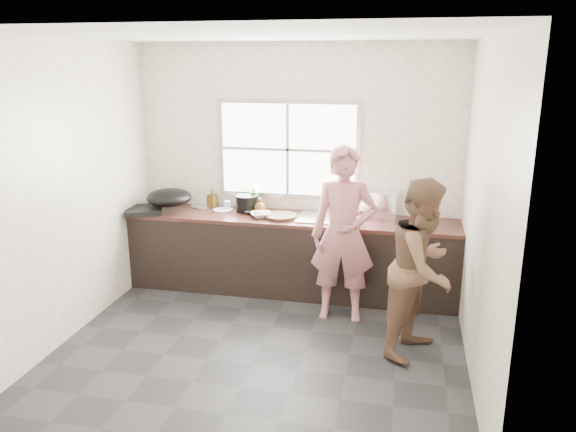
% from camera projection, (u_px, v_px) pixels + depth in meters
% --- Properties ---
extents(floor, '(3.60, 3.20, 0.01)m').
position_uv_depth(floor, '(262.00, 345.00, 5.12)').
color(floor, '#28282A').
rests_on(floor, ground).
extents(ceiling, '(3.60, 3.20, 0.01)m').
position_uv_depth(ceiling, '(258.00, 34.00, 4.40)').
color(ceiling, silver).
rests_on(ceiling, wall_back).
extents(wall_back, '(3.60, 0.01, 2.70)m').
position_uv_depth(wall_back, '(297.00, 167.00, 6.27)').
color(wall_back, silver).
rests_on(wall_back, ground).
extents(wall_left, '(0.01, 3.20, 2.70)m').
position_uv_depth(wall_left, '(70.00, 191.00, 5.13)').
color(wall_left, beige).
rests_on(wall_left, ground).
extents(wall_right, '(0.01, 3.20, 2.70)m').
position_uv_depth(wall_right, '(483.00, 213.00, 4.40)').
color(wall_right, silver).
rests_on(wall_right, ground).
extents(wall_front, '(3.60, 0.01, 2.70)m').
position_uv_depth(wall_front, '(189.00, 267.00, 3.25)').
color(wall_front, beige).
rests_on(wall_front, ground).
extents(cabinet, '(3.60, 0.62, 0.82)m').
position_uv_depth(cabinet, '(291.00, 256.00, 6.23)').
color(cabinet, black).
rests_on(cabinet, floor).
extents(countertop, '(3.60, 0.64, 0.04)m').
position_uv_depth(countertop, '(291.00, 219.00, 6.11)').
color(countertop, '#371B16').
rests_on(countertop, cabinet).
extents(sink, '(0.55, 0.45, 0.02)m').
position_uv_depth(sink, '(323.00, 218.00, 6.04)').
color(sink, silver).
rests_on(sink, countertop).
extents(faucet, '(0.02, 0.02, 0.30)m').
position_uv_depth(faucet, '(326.00, 201.00, 6.18)').
color(faucet, silver).
rests_on(faucet, countertop).
extents(window_frame, '(1.60, 0.05, 1.10)m').
position_uv_depth(window_frame, '(288.00, 149.00, 6.22)').
color(window_frame, '#9EA0A5').
rests_on(window_frame, wall_back).
extents(window_glazing, '(1.50, 0.01, 1.00)m').
position_uv_depth(window_glazing, '(288.00, 150.00, 6.20)').
color(window_glazing, white).
rests_on(window_glazing, window_frame).
extents(woman, '(0.61, 0.42, 1.62)m').
position_uv_depth(woman, '(343.00, 240.00, 5.47)').
color(woman, '#C07375').
rests_on(woman, floor).
extents(person_side, '(0.86, 0.94, 1.57)m').
position_uv_depth(person_side, '(423.00, 268.00, 4.81)').
color(person_side, brown).
rests_on(person_side, floor).
extents(cutting_board, '(0.43, 0.43, 0.04)m').
position_uv_depth(cutting_board, '(281.00, 216.00, 6.07)').
color(cutting_board, '#321F13').
rests_on(cutting_board, countertop).
extents(cleaver, '(0.18, 0.10, 0.01)m').
position_uv_depth(cleaver, '(253.00, 211.00, 6.18)').
color(cleaver, silver).
rests_on(cleaver, cutting_board).
extents(bowl_mince, '(0.27, 0.27, 0.05)m').
position_uv_depth(bowl_mince, '(261.00, 215.00, 6.09)').
color(bowl_mince, white).
rests_on(bowl_mince, countertop).
extents(bowl_crabs, '(0.27, 0.27, 0.07)m').
position_uv_depth(bowl_crabs, '(349.00, 223.00, 5.77)').
color(bowl_crabs, silver).
rests_on(bowl_crabs, countertop).
extents(bowl_held, '(0.25, 0.25, 0.07)m').
position_uv_depth(bowl_held, '(341.00, 222.00, 5.79)').
color(bowl_held, white).
rests_on(bowl_held, countertop).
extents(black_pot, '(0.32, 0.32, 0.18)m').
position_uv_depth(black_pot, '(247.00, 203.00, 6.32)').
color(black_pot, black).
rests_on(black_pot, countertop).
extents(plate_food, '(0.26, 0.26, 0.02)m').
position_uv_depth(plate_food, '(223.00, 210.00, 6.35)').
color(plate_food, silver).
rests_on(plate_food, countertop).
extents(bottle_green, '(0.14, 0.14, 0.28)m').
position_uv_depth(bottle_green, '(254.00, 197.00, 6.38)').
color(bottle_green, green).
rests_on(bottle_green, countertop).
extents(bottle_brown_tall, '(0.11, 0.11, 0.19)m').
position_uv_depth(bottle_brown_tall, '(212.00, 199.00, 6.50)').
color(bottle_brown_tall, '#4E3513').
rests_on(bottle_brown_tall, countertop).
extents(bottle_brown_short, '(0.12, 0.12, 0.16)m').
position_uv_depth(bottle_brown_short, '(260.00, 206.00, 6.24)').
color(bottle_brown_short, '#473111').
rests_on(bottle_brown_short, countertop).
extents(glass_jar, '(0.09, 0.09, 0.10)m').
position_uv_depth(glass_jar, '(227.00, 205.00, 6.40)').
color(glass_jar, silver).
rests_on(glass_jar, countertop).
extents(burner, '(0.52, 0.52, 0.06)m').
position_uv_depth(burner, '(144.00, 210.00, 6.26)').
color(burner, black).
rests_on(burner, countertop).
extents(wok, '(0.61, 0.61, 0.19)m').
position_uv_depth(wok, '(169.00, 198.00, 6.31)').
color(wok, black).
rests_on(wok, burner).
extents(dish_rack, '(0.43, 0.34, 0.29)m').
position_uv_depth(dish_rack, '(380.00, 204.00, 6.06)').
color(dish_rack, silver).
rests_on(dish_rack, countertop).
extents(pot_lid_left, '(0.23, 0.23, 0.01)m').
position_uv_depth(pot_lid_left, '(207.00, 207.00, 6.47)').
color(pot_lid_left, '#B4B6BC').
rests_on(pot_lid_left, countertop).
extents(pot_lid_right, '(0.37, 0.37, 0.01)m').
position_uv_depth(pot_lid_right, '(203.00, 206.00, 6.54)').
color(pot_lid_right, silver).
rests_on(pot_lid_right, countertop).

